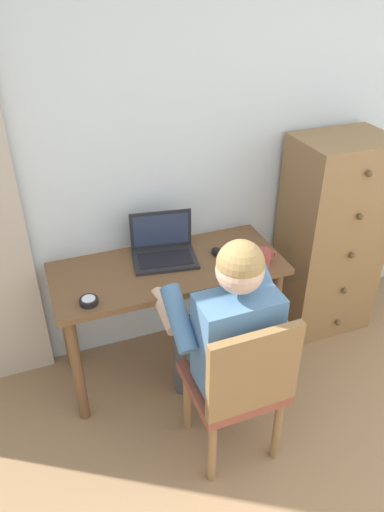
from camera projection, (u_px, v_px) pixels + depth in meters
The scene contains 9 objects.
wall_back at pixel (211, 142), 2.66m from camera, with size 4.80×0.05×2.50m, color silver.
desk at pixel (168, 284), 2.62m from camera, with size 1.24×0.53×0.72m.
dresser at pixel (330, 238), 2.98m from camera, with size 0.55×0.45×1.28m.
chair at pixel (240, 384), 2.17m from camera, with size 0.42×0.40×0.88m.
person_seated at pixel (225, 328), 2.21m from camera, with size 0.53×0.59×1.19m.
laptop at pixel (164, 249), 2.61m from camera, with size 0.38×0.30×0.24m.
computer_mouse at pixel (218, 252), 2.65m from camera, with size 0.06×0.10×0.03m, color black.
desk_clock at pixel (89, 301), 2.28m from camera, with size 0.09×0.09×0.03m.
coffee_mug at pixel (263, 258), 2.54m from camera, with size 0.12×0.08×0.09m.
Camera 1 is at (-1.01, -0.18, 2.13)m, focal length 33.67 mm.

